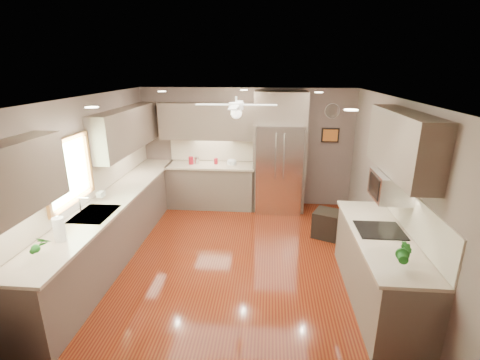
# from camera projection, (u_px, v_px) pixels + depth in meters

# --- Properties ---
(floor) EXTENTS (5.00, 5.00, 0.00)m
(floor) POSITION_uv_depth(u_px,v_px,m) (235.00, 260.00, 5.49)
(floor) COLOR #4A1209
(floor) RESTS_ON ground
(ceiling) EXTENTS (5.00, 5.00, 0.00)m
(ceiling) POSITION_uv_depth(u_px,v_px,m) (234.00, 98.00, 4.71)
(ceiling) COLOR white
(ceiling) RESTS_ON ground
(wall_back) EXTENTS (4.50, 0.00, 4.50)m
(wall_back) POSITION_uv_depth(u_px,v_px,m) (246.00, 148.00, 7.47)
(wall_back) COLOR #64534C
(wall_back) RESTS_ON ground
(wall_front) EXTENTS (4.50, 0.00, 4.50)m
(wall_front) POSITION_uv_depth(u_px,v_px,m) (202.00, 288.00, 2.73)
(wall_front) COLOR #64534C
(wall_front) RESTS_ON ground
(wall_left) EXTENTS (0.00, 5.00, 5.00)m
(wall_left) POSITION_uv_depth(u_px,v_px,m) (88.00, 181.00, 5.28)
(wall_left) COLOR #64534C
(wall_left) RESTS_ON ground
(wall_right) EXTENTS (0.00, 5.00, 5.00)m
(wall_right) POSITION_uv_depth(u_px,v_px,m) (392.00, 190.00, 4.91)
(wall_right) COLOR #64534C
(wall_right) RESTS_ON ground
(canister_a) EXTENTS (0.11, 0.11, 0.16)m
(canister_a) POSITION_uv_depth(u_px,v_px,m) (191.00, 160.00, 7.33)
(canister_a) COLOR maroon
(canister_a) RESTS_ON back_run
(canister_b) EXTENTS (0.10, 0.10, 0.15)m
(canister_b) POSITION_uv_depth(u_px,v_px,m) (197.00, 160.00, 7.37)
(canister_b) COLOR silver
(canister_b) RESTS_ON back_run
(canister_d) EXTENTS (0.11, 0.11, 0.12)m
(canister_d) POSITION_uv_depth(u_px,v_px,m) (216.00, 161.00, 7.35)
(canister_d) COLOR maroon
(canister_d) RESTS_ON back_run
(soap_bottle) EXTENTS (0.09, 0.09, 0.19)m
(soap_bottle) POSITION_uv_depth(u_px,v_px,m) (102.00, 194.00, 5.38)
(soap_bottle) COLOR white
(soap_bottle) RESTS_ON left_run
(potted_plant_left) EXTENTS (0.17, 0.12, 0.30)m
(potted_plant_left) POSITION_uv_depth(u_px,v_px,m) (38.00, 245.00, 3.72)
(potted_plant_left) COLOR #1C5F1B
(potted_plant_left) RESTS_ON left_run
(potted_plant_right) EXTENTS (0.20, 0.18, 0.31)m
(potted_plant_right) POSITION_uv_depth(u_px,v_px,m) (405.00, 253.00, 3.53)
(potted_plant_right) COLOR #1C5F1B
(potted_plant_right) RESTS_ON right_run
(bowl) EXTENTS (0.22, 0.22, 0.05)m
(bowl) POSITION_uv_depth(u_px,v_px,m) (232.00, 164.00, 7.28)
(bowl) COLOR #C6B894
(bowl) RESTS_ON back_run
(left_run) EXTENTS (0.65, 4.70, 1.45)m
(left_run) POSITION_uv_depth(u_px,v_px,m) (116.00, 223.00, 5.64)
(left_run) COLOR brown
(left_run) RESTS_ON ground
(back_run) EXTENTS (1.85, 0.65, 1.45)m
(back_run) POSITION_uv_depth(u_px,v_px,m) (212.00, 185.00, 7.48)
(back_run) COLOR brown
(back_run) RESTS_ON ground
(uppers) EXTENTS (4.50, 4.70, 0.95)m
(uppers) POSITION_uv_depth(u_px,v_px,m) (193.00, 134.00, 5.64)
(uppers) COLOR brown
(uppers) RESTS_ON wall_left
(window) EXTENTS (0.05, 1.12, 0.92)m
(window) POSITION_uv_depth(u_px,v_px,m) (68.00, 172.00, 4.71)
(window) COLOR #BFF2B2
(window) RESTS_ON wall_left
(sink) EXTENTS (0.50, 0.70, 0.32)m
(sink) POSITION_uv_depth(u_px,v_px,m) (95.00, 216.00, 4.89)
(sink) COLOR silver
(sink) RESTS_ON left_run
(refrigerator) EXTENTS (1.06, 0.75, 2.45)m
(refrigerator) POSITION_uv_depth(u_px,v_px,m) (279.00, 155.00, 7.10)
(refrigerator) COLOR silver
(refrigerator) RESTS_ON ground
(right_run) EXTENTS (0.70, 2.20, 1.45)m
(right_run) POSITION_uv_depth(u_px,v_px,m) (379.00, 266.00, 4.42)
(right_run) COLOR brown
(right_run) RESTS_ON ground
(microwave) EXTENTS (0.43, 0.55, 0.34)m
(microwave) POSITION_uv_depth(u_px,v_px,m) (391.00, 186.00, 4.34)
(microwave) COLOR silver
(microwave) RESTS_ON wall_right
(ceiling_fan) EXTENTS (1.18, 1.18, 0.32)m
(ceiling_fan) POSITION_uv_depth(u_px,v_px,m) (236.00, 108.00, 5.05)
(ceiling_fan) COLOR white
(ceiling_fan) RESTS_ON ceiling
(recessed_lights) EXTENTS (2.84, 3.14, 0.01)m
(recessed_lights) POSITION_uv_depth(u_px,v_px,m) (234.00, 96.00, 5.09)
(recessed_lights) COLOR white
(recessed_lights) RESTS_ON ceiling
(wall_clock) EXTENTS (0.30, 0.03, 0.30)m
(wall_clock) POSITION_uv_depth(u_px,v_px,m) (332.00, 111.00, 7.06)
(wall_clock) COLOR white
(wall_clock) RESTS_ON wall_back
(framed_print) EXTENTS (0.36, 0.03, 0.30)m
(framed_print) POSITION_uv_depth(u_px,v_px,m) (330.00, 135.00, 7.21)
(framed_print) COLOR black
(framed_print) RESTS_ON wall_back
(stool) EXTENTS (0.59, 0.59, 0.50)m
(stool) POSITION_uv_depth(u_px,v_px,m) (327.00, 224.00, 6.19)
(stool) COLOR black
(stool) RESTS_ON ground
(paper_towel) EXTENTS (0.13, 0.13, 0.33)m
(paper_towel) POSITION_uv_depth(u_px,v_px,m) (59.00, 230.00, 4.08)
(paper_towel) COLOR white
(paper_towel) RESTS_ON left_run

